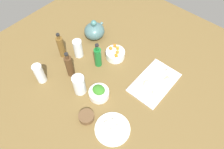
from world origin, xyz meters
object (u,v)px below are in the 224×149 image
bowl_greens (99,94)px  bottle_0 (98,57)px  cutting_board (154,82)px  drinking_glass_2 (78,48)px  bottle_1 (61,47)px  drinking_glass_0 (40,74)px  plate_tofu (112,129)px  drinking_glass_1 (79,85)px  bowl_small_side (86,117)px  teapot (94,31)px  bowl_carrots (115,54)px  bottle_2 (69,66)px

bowl_greens → bottle_0: size_ratio=0.64×
cutting_board → drinking_glass_2: bearing=106.2°
bottle_0 → bottle_1: size_ratio=0.96×
drinking_glass_0 → plate_tofu: bearing=-84.8°
cutting_board → drinking_glass_0: 73.41cm
cutting_board → drinking_glass_1: (-35.76, 31.64, 6.54)cm
drinking_glass_0 → bowl_small_side: bearing=-89.5°
teapot → cutting_board: bearing=-94.8°
bowl_small_side → teapot: teapot is taller
bowl_small_side → drinking_glass_0: (-0.33, 40.78, 5.36)cm
cutting_board → bowl_carrots: bowl_carrots is taller
drinking_glass_0 → drinking_glass_1: bearing=-66.4°
bowl_carrots → bowl_small_side: 49.46cm
bowl_carrots → drinking_glass_1: drinking_glass_1 is taller
plate_tofu → bottle_1: (18.14, 62.60, 8.22)cm
bottle_0 → bottle_1: 26.69cm
bowl_carrots → bottle_2: bearing=158.0°
teapot → bowl_small_side: bearing=-140.1°
drinking_glass_2 → cutting_board: bearing=-73.8°
drinking_glass_0 → drinking_glass_2: drinking_glass_0 is taller
cutting_board → bowl_carrots: 33.53cm
cutting_board → plate_tofu: plate_tofu is taller
teapot → drinking_glass_0: 51.47cm
bowl_carrots → drinking_glass_2: size_ratio=0.97×
bottle_2 → drinking_glass_1: bearing=-109.8°
bowl_small_side → bottle_2: bottle_2 is taller
bottle_0 → drinking_glass_0: bottle_0 is taller
bowl_small_side → bottle_0: bearing=33.7°
bowl_small_side → drinking_glass_0: bearing=90.5°
bowl_carrots → bottle_2: bottle_2 is taller
cutting_board → plate_tofu: 41.40cm
cutting_board → bowl_small_side: (-46.23, 15.57, 1.38)cm
drinking_glass_2 → bottle_2: bearing=-151.4°
bottle_2 → drinking_glass_2: bearing=28.6°
bowl_small_side → bottle_1: (22.97, 46.85, 6.93)cm
drinking_glass_2 → bowl_greens: bearing=-113.8°
bowl_small_side → bowl_greens: bearing=17.0°
cutting_board → drinking_glass_2: 56.54cm
cutting_board → drinking_glass_2: size_ratio=2.45×
plate_tofu → bottle_1: size_ratio=0.98×
bowl_small_side → bottle_1: 52.63cm
plate_tofu → bottle_2: size_ratio=0.97×
bottle_0 → bottle_2: 19.53cm
bottle_0 → drinking_glass_0: (-33.73, 18.49, -0.80)cm
bowl_carrots → drinking_glass_0: (-46.43, 22.91, 4.42)cm
plate_tofu → bowl_greens: bearing=62.1°
bowl_greens → drinking_glass_1: 13.22cm
teapot → bottle_2: size_ratio=0.82×
bottle_0 → drinking_glass_2: (-2.89, 16.08, -1.17)cm
plate_tofu → bottle_0: bottle_0 is taller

